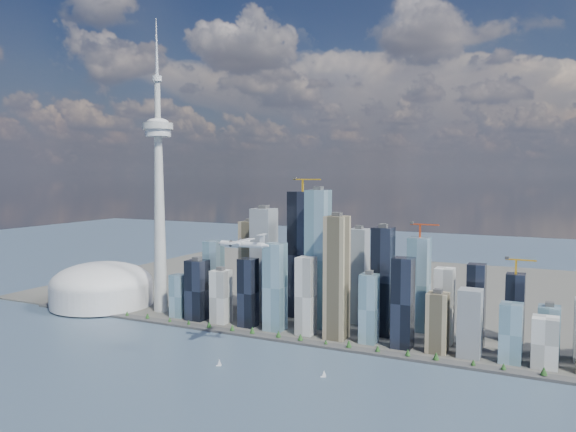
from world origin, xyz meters
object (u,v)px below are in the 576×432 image
at_px(needle_tower, 159,190).
at_px(sailboat_west, 219,364).
at_px(airplane, 243,244).
at_px(dome_stadium, 102,287).
at_px(sailboat_east, 324,375).

relative_size(needle_tower, sailboat_west, 50.67).
bearing_deg(sailboat_west, airplane, 33.71).
bearing_deg(dome_stadium, needle_tower, 4.09).
bearing_deg(sailboat_east, sailboat_west, 167.82).
xyz_separation_m(airplane, sailboat_east, (125.40, -6.32, -165.68)).
bearing_deg(airplane, needle_tower, 146.10).
bearing_deg(needle_tower, sailboat_west, -37.74).
relative_size(dome_stadium, sailboat_east, 19.00).
relative_size(needle_tower, sailboat_east, 52.29).
relative_size(needle_tower, airplane, 6.86).
bearing_deg(dome_stadium, airplane, -21.16).
distance_m(sailboat_west, sailboat_east, 148.78).
xyz_separation_m(needle_tower, dome_stadium, (-140.00, -10.00, -196.40)).
bearing_deg(sailboat_east, needle_tower, 134.87).
distance_m(needle_tower, dome_stadium, 241.40).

